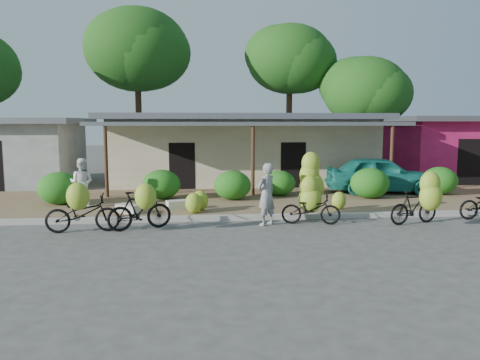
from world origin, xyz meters
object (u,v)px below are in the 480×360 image
object	(u,v)px
sack_far	(128,209)
vendor	(266,194)
tree_center_right	(286,58)
bike_far_left	(82,211)
sack_near	(180,205)
tree_far_center	(134,48)
teal_van	(380,175)
bystander	(82,183)
bike_left	(141,208)
bike_center	(311,195)
bike_right	(420,201)
tree_near_right	(361,89)

from	to	relation	value
sack_far	vendor	world-z (taller)	vendor
tree_center_right	bike_far_left	xyz separation A→B (m)	(-8.59, -15.87, -6.25)
tree_center_right	sack_near	xyz separation A→B (m)	(-6.07, -13.32, -6.57)
tree_center_right	sack_far	world-z (taller)	tree_center_right
tree_center_right	bike_far_left	size ratio (longest dim) A/B	4.40
tree_far_center	teal_van	world-z (taller)	tree_far_center
tree_center_right	bystander	bearing A→B (deg)	-126.82
bike_far_left	bike_left	world-z (taller)	bike_far_left
sack_near	vendor	distance (m)	3.34
bike_far_left	sack_near	world-z (taller)	bike_far_left
bike_center	bystander	world-z (taller)	bike_center
bike_far_left	sack_far	size ratio (longest dim) A/B	2.67
tree_far_center	bike_left	size ratio (longest dim) A/B	5.10
bike_right	vendor	size ratio (longest dim) A/B	0.94
bystander	teal_van	xyz separation A→B (m)	(11.28, 2.15, -0.09)
bike_right	bystander	world-z (taller)	bystander
tree_near_right	bike_center	bearing A→B (deg)	-115.13
teal_van	bike_right	bearing A→B (deg)	175.50
bike_left	vendor	bearing A→B (deg)	-105.71
tree_center_right	bike_right	distance (m)	17.06
tree_near_right	bystander	distance (m)	17.45
tree_near_right	sack_far	bearing A→B (deg)	-134.60
bike_right	teal_van	size ratio (longest dim) A/B	0.39
bike_left	bystander	distance (m)	3.98
teal_van	tree_near_right	bearing A→B (deg)	-7.71
bystander	bike_far_left	bearing A→B (deg)	110.52
bike_left	bike_right	world-z (taller)	bike_right
sack_near	teal_van	size ratio (longest dim) A/B	0.20
bike_right	vendor	world-z (taller)	vendor
sack_far	vendor	distance (m)	4.48
tree_center_right	bike_right	world-z (taller)	tree_center_right
sack_near	bystander	distance (m)	3.46
bike_far_left	bystander	size ratio (longest dim) A/B	1.22
tree_center_right	bike_right	bearing A→B (deg)	-86.93
teal_van	sack_far	bearing A→B (deg)	116.21
bike_far_left	tree_near_right	bearing A→B (deg)	-46.99
bike_far_left	sack_far	world-z (taller)	bike_far_left
tree_center_right	sack_far	bearing A→B (deg)	-118.99
tree_center_right	bike_left	distance (m)	18.33
tree_center_right	bike_left	bearing A→B (deg)	-114.15
sack_far	bystander	xyz separation A→B (m)	(-1.71, 1.31, 0.68)
tree_near_right	bike_left	world-z (taller)	tree_near_right
tree_near_right	bike_center	size ratio (longest dim) A/B	3.21
tree_near_right	bike_left	xyz separation A→B (m)	(-11.05, -13.74, -4.25)
bike_center	teal_van	xyz separation A→B (m)	(4.06, 4.75, 0.04)
bike_center	bike_right	bearing A→B (deg)	-93.55
bystander	sack_near	bearing A→B (deg)	173.67
tree_center_right	bike_center	world-z (taller)	tree_center_right
bystander	teal_van	distance (m)	11.48
tree_center_right	bike_right	xyz separation A→B (m)	(0.85, -15.89, -6.13)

